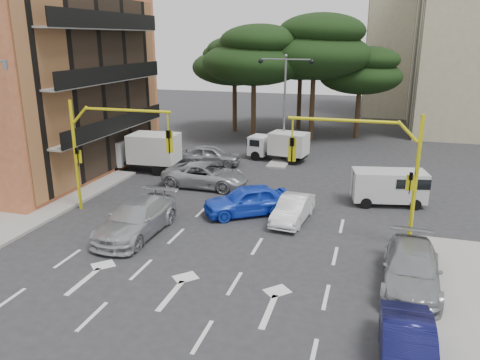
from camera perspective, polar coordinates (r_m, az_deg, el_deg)
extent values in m
plane|color=#28282B|center=(21.99, -3.00, -7.44)|extent=(120.00, 120.00, 0.00)
cube|color=gray|center=(36.63, 5.28, 2.67)|extent=(1.40, 6.00, 0.15)
cube|color=#AF4C37|center=(36.60, -26.75, 11.17)|extent=(15.00, 16.00, 13.00)
cube|color=black|center=(32.03, -16.44, 10.78)|extent=(0.12, 14.72, 11.20)
cube|color=black|center=(50.96, 20.74, 15.28)|extent=(0.12, 11.04, 16.20)
cube|color=tan|center=(63.18, 22.85, 14.73)|extent=(16.00, 12.00, 16.00)
cube|color=black|center=(62.91, 15.26, 14.97)|extent=(0.12, 11.04, 14.20)
cylinder|color=#382616|center=(42.76, 1.65, 8.09)|extent=(0.44, 0.44, 4.95)
ellipsoid|color=black|center=(42.30, 1.70, 14.06)|extent=(9.15, 9.15, 3.87)
ellipsoid|color=black|center=(41.71, 2.41, 16.58)|extent=(6.86, 6.86, 2.86)
ellipsoid|color=black|center=(42.67, 1.15, 15.86)|extent=(6.07, 6.07, 2.64)
cylinder|color=#382616|center=(43.71, 8.75, 8.39)|extent=(0.44, 0.44, 5.40)
ellipsoid|color=black|center=(43.27, 9.05, 14.77)|extent=(9.98, 9.98, 4.22)
ellipsoid|color=black|center=(42.77, 9.94, 17.44)|extent=(7.49, 7.49, 3.12)
ellipsoid|color=black|center=(43.61, 8.51, 16.70)|extent=(6.62, 6.62, 2.88)
cylinder|color=#382616|center=(47.41, -0.65, 8.70)|extent=(0.44, 0.44, 4.50)
ellipsoid|color=black|center=(47.00, -0.67, 13.59)|extent=(8.32, 8.32, 3.52)
ellipsoid|color=black|center=(46.37, -0.09, 15.65)|extent=(6.24, 6.24, 2.60)
ellipsoid|color=black|center=(47.37, -1.16, 15.07)|extent=(5.52, 5.52, 2.40)
cylinder|color=#382616|center=(45.45, 14.11, 7.54)|extent=(0.44, 0.44, 4.05)
ellipsoid|color=black|center=(45.02, 14.44, 12.12)|extent=(7.49, 7.49, 3.17)
ellipsoid|color=black|center=(44.51, 15.36, 13.98)|extent=(5.62, 5.62, 2.34)
ellipsoid|color=black|center=(45.28, 13.91, 13.55)|extent=(4.97, 4.97, 2.16)
cylinder|color=#382616|center=(48.93, 7.21, 9.09)|extent=(0.44, 0.44, 4.95)
ellipsoid|color=black|center=(48.53, 7.41, 14.31)|extent=(9.15, 9.15, 3.87)
ellipsoid|color=black|center=(47.99, 8.16, 16.49)|extent=(6.86, 6.86, 2.86)
ellipsoid|color=black|center=(48.86, 6.93, 15.89)|extent=(6.07, 6.07, 2.64)
cylinder|color=yellow|center=(21.81, 20.60, -0.33)|extent=(0.18, 0.18, 6.00)
cylinder|color=yellow|center=(21.25, 19.75, 5.59)|extent=(0.95, 0.14, 0.95)
cylinder|color=yellow|center=(21.20, 12.37, 7.13)|extent=(4.80, 0.14, 0.14)
cylinder|color=yellow|center=(21.54, 6.43, 6.35)|extent=(0.08, 0.08, 0.90)
imported|color=black|center=(21.75, 6.34, 3.63)|extent=(0.20, 0.24, 1.20)
cube|color=yellow|center=(21.83, 6.38, 3.68)|extent=(0.36, 0.06, 1.10)
imported|color=black|center=(21.65, 20.05, -0.40)|extent=(0.16, 0.20, 1.00)
cube|color=yellow|center=(21.74, 20.03, -0.32)|extent=(0.35, 0.08, 0.70)
cylinder|color=yellow|center=(26.59, -19.42, 2.78)|extent=(0.18, 0.18, 6.00)
cylinder|color=yellow|center=(25.85, -18.90, 7.55)|extent=(0.95, 0.14, 0.95)
cylinder|color=yellow|center=(24.33, -13.61, 8.28)|extent=(4.80, 0.14, 0.14)
cylinder|color=yellow|center=(23.39, -8.80, 7.10)|extent=(0.08, 0.08, 0.90)
imported|color=black|center=(23.59, -8.69, 4.59)|extent=(0.20, 0.24, 1.20)
cube|color=yellow|center=(23.66, -8.61, 4.63)|extent=(0.36, 0.06, 1.10)
imported|color=black|center=(26.35, -19.21, 2.67)|extent=(0.16, 0.20, 1.00)
cube|color=yellow|center=(26.43, -19.09, 2.73)|extent=(0.35, 0.08, 0.70)
cylinder|color=slate|center=(24.23, -26.71, 12.43)|extent=(0.20, 0.20, 0.45)
cylinder|color=slate|center=(35.88, 5.44, 8.60)|extent=(0.16, 0.16, 7.50)
cylinder|color=slate|center=(35.72, 4.15, 14.48)|extent=(1.80, 0.10, 0.10)
sphere|color=black|center=(35.95, 2.54, 14.29)|extent=(0.36, 0.36, 0.36)
cylinder|color=slate|center=(35.38, 7.09, 14.38)|extent=(1.80, 0.10, 0.10)
sphere|color=black|center=(35.23, 8.73, 14.06)|extent=(0.36, 0.36, 0.36)
sphere|color=slate|center=(35.53, 5.62, 14.84)|extent=(0.24, 0.24, 0.24)
imported|color=silver|center=(24.18, 6.47, -3.55)|extent=(1.79, 4.07, 1.30)
imported|color=blue|center=(24.88, 0.91, -2.47)|extent=(4.95, 4.14, 1.60)
imported|color=#ABAFB4|center=(22.93, -12.52, -4.60)|extent=(2.38, 5.61, 1.61)
imported|color=#A5A6AD|center=(29.58, -4.21, 0.58)|extent=(5.43, 2.55, 1.50)
imported|color=gray|center=(34.61, -3.59, 3.01)|extent=(4.59, 2.36, 1.50)
imported|color=#0B0C3A|center=(14.75, 19.74, -18.84)|extent=(1.56, 4.22, 1.38)
imported|color=gray|center=(19.03, 20.15, -10.13)|extent=(2.29, 5.21, 1.49)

